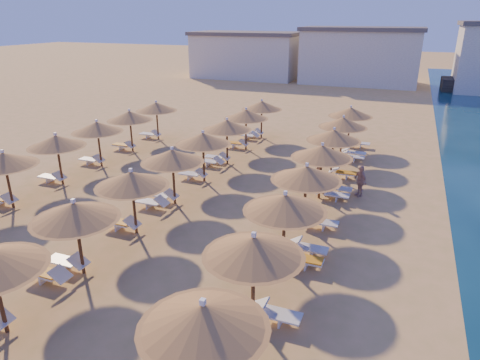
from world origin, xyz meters
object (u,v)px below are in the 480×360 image
at_px(parasol_row_east, 297,188).
at_px(parasol_row_west, 153,168).
at_px(beachgoer_c, 360,181).
at_px(beachgoer_b, 318,178).

distance_m(parasol_row_east, parasol_row_west, 6.47).
xyz_separation_m(parasol_row_west, beachgoer_c, (8.33, 5.97, -1.59)).
relative_size(parasol_row_east, parasol_row_west, 1.00).
xyz_separation_m(parasol_row_east, parasol_row_west, (-6.47, 0.00, 0.00)).
distance_m(beachgoer_c, beachgoer_b, 2.11).
relative_size(parasol_row_west, beachgoer_b, 21.14).
height_order(parasol_row_east, parasol_row_west, same).
xyz_separation_m(parasol_row_west, beachgoer_b, (6.23, 5.72, -1.64)).
bearing_deg(parasol_row_west, beachgoer_c, 35.63).
bearing_deg(beachgoer_c, parasol_row_east, -56.51).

